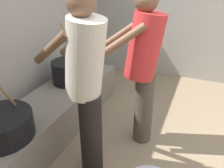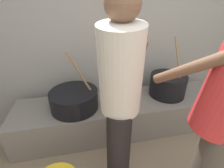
{
  "view_description": "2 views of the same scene",
  "coord_description": "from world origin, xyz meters",
  "px_view_note": "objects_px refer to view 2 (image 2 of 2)",
  "views": [
    {
      "loc": [
        -1.8,
        0.2,
        1.73
      ],
      "look_at": [
        0.28,
        1.06,
        0.62
      ],
      "focal_mm": 37.47,
      "sensor_mm": 36.0,
      "label": 1
    },
    {
      "loc": [
        -0.57,
        0.07,
        1.55
      ],
      "look_at": [
        -0.37,
        1.02,
        1.05
      ],
      "focal_mm": 26.18,
      "sensor_mm": 36.0,
      "label": 2
    }
  ],
  "objects_px": {
    "cook_in_red_shirt": "(223,113)",
    "cook_in_cream_shirt": "(120,94)",
    "cooking_pot_main": "(168,85)",
    "cooking_pot_secondary": "(74,99)"
  },
  "relations": [
    {
      "from": "cooking_pot_secondary",
      "to": "cook_in_red_shirt",
      "type": "height_order",
      "value": "cook_in_red_shirt"
    },
    {
      "from": "cooking_pot_main",
      "to": "cook_in_red_shirt",
      "type": "bearing_deg",
      "value": -103.29
    },
    {
      "from": "cooking_pot_main",
      "to": "cook_in_cream_shirt",
      "type": "height_order",
      "value": "cook_in_cream_shirt"
    },
    {
      "from": "cook_in_red_shirt",
      "to": "cook_in_cream_shirt",
      "type": "height_order",
      "value": "cook_in_cream_shirt"
    },
    {
      "from": "cooking_pot_main",
      "to": "cook_in_cream_shirt",
      "type": "xyz_separation_m",
      "value": [
        -0.82,
        -0.69,
        0.37
      ]
    },
    {
      "from": "cook_in_cream_shirt",
      "to": "cooking_pot_main",
      "type": "bearing_deg",
      "value": 39.99
    },
    {
      "from": "cooking_pot_secondary",
      "to": "cook_in_red_shirt",
      "type": "relative_size",
      "value": 0.42
    },
    {
      "from": "cooking_pot_main",
      "to": "cook_in_cream_shirt",
      "type": "bearing_deg",
      "value": -140.01
    },
    {
      "from": "cook_in_red_shirt",
      "to": "cook_in_cream_shirt",
      "type": "bearing_deg",
      "value": 151.39
    },
    {
      "from": "cooking_pot_secondary",
      "to": "cook_in_cream_shirt",
      "type": "height_order",
      "value": "cook_in_cream_shirt"
    }
  ]
}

